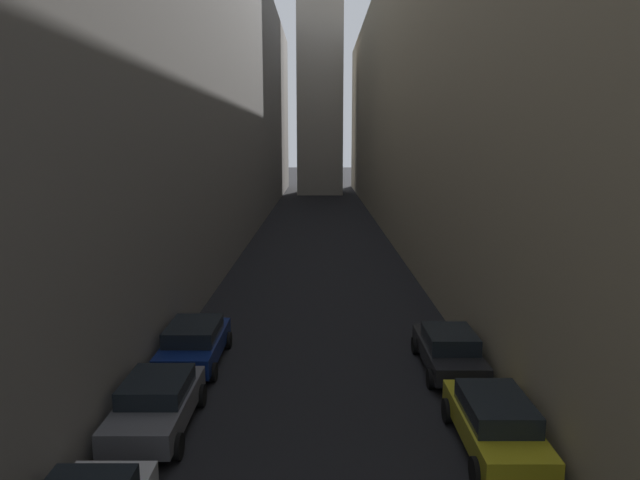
{
  "coord_description": "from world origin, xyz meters",
  "views": [
    {
      "loc": [
        0.01,
        3.62,
        7.72
      ],
      "look_at": [
        0.0,
        17.4,
        5.34
      ],
      "focal_mm": 31.98,
      "sensor_mm": 36.0,
      "label": 1
    }
  ],
  "objects_px": {
    "parked_car_right_third": "(495,422)",
    "parked_car_left_far": "(195,342)",
    "parked_car_right_far": "(449,349)",
    "parked_car_left_third": "(157,403)"
  },
  "relations": [
    {
      "from": "parked_car_right_third",
      "to": "parked_car_left_far",
      "type": "bearing_deg",
      "value": 56.68
    },
    {
      "from": "parked_car_left_far",
      "to": "parked_car_right_far",
      "type": "relative_size",
      "value": 1.01
    },
    {
      "from": "parked_car_left_third",
      "to": "parked_car_right_far",
      "type": "bearing_deg",
      "value": -64.93
    },
    {
      "from": "parked_car_left_third",
      "to": "parked_car_right_far",
      "type": "relative_size",
      "value": 0.95
    },
    {
      "from": "parked_car_left_third",
      "to": "parked_car_right_third",
      "type": "bearing_deg",
      "value": -97.0
    },
    {
      "from": "parked_car_left_third",
      "to": "parked_car_right_far",
      "type": "xyz_separation_m",
      "value": [
        8.8,
        4.12,
        -0.03
      ]
    },
    {
      "from": "parked_car_right_third",
      "to": "parked_car_right_far",
      "type": "relative_size",
      "value": 0.99
    },
    {
      "from": "parked_car_right_third",
      "to": "parked_car_right_far",
      "type": "bearing_deg",
      "value": -0.0
    },
    {
      "from": "parked_car_left_far",
      "to": "parked_car_right_far",
      "type": "distance_m",
      "value": 8.82
    },
    {
      "from": "parked_car_left_far",
      "to": "parked_car_left_third",
      "type": "bearing_deg",
      "value": 180.0
    }
  ]
}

